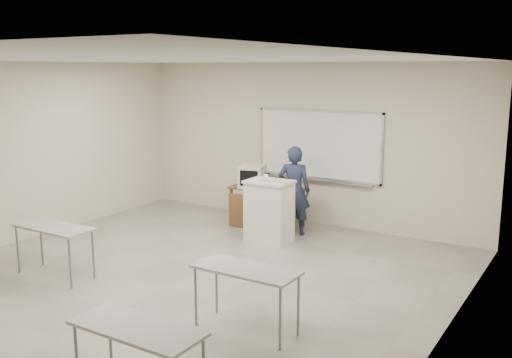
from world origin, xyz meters
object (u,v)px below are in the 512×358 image
Objects in this scene: keyboard at (273,182)px; presenter at (294,190)px; podium at (269,211)px; instructor_desk at (264,200)px; whiteboard at (318,146)px; laptop at (259,184)px; mouse at (295,189)px; crt_monitor at (252,176)px.

presenter is (-0.02, 0.75, -0.28)m from keyboard.
presenter is at bearing 77.74° from podium.
presenter is at bearing -10.37° from instructor_desk.
whiteboard is at bearing 82.52° from podium.
laptop is at bearing -23.08° from presenter.
instructor_desk is at bearing -131.97° from whiteboard.
whiteboard reaches higher than laptop.
podium reaches higher than mouse.
mouse is 0.07× the size of presenter.
laptop is at bearing -177.54° from instructor_desk.
whiteboard is 1.58× the size of presenter.
keyboard reaches higher than podium.
mouse is (0.55, 0.16, 0.24)m from instructor_desk.
instructor_desk is 0.85× the size of presenter.
mouse is at bearing 87.50° from keyboard.
instructor_desk is at bearing 126.49° from podium.
keyboard is at bearing -91.17° from whiteboard.
laptop is 1.14m from keyboard.
keyboard is (0.12, -0.97, 0.30)m from mouse.
whiteboard is 2.35× the size of podium.
crt_monitor reaches higher than instructor_desk.
crt_monitor is at bearing 129.67° from keyboard.
keyboard is at bearing -90.28° from mouse.
crt_monitor is at bearing 168.07° from laptop.
podium is 0.96m from laptop.
crt_monitor is at bearing -22.35° from presenter.
instructor_desk is 0.70m from presenter.
podium is 0.57m from keyboard.
instructor_desk is at bearing -24.79° from presenter.
whiteboard reaches higher than instructor_desk.
podium is at bearing 58.84° from presenter.
laptop reaches higher than instructor_desk.
laptop is at bearing 131.98° from podium.
keyboard is (-0.03, -1.59, -0.41)m from whiteboard.
instructor_desk is 2.75× the size of crt_monitor.
podium reaches higher than laptop.
whiteboard is at bearing 69.16° from mouse.
instructor_desk is at bearing -13.08° from crt_monitor.
presenter is (0.13, 0.63, 0.26)m from podium.
crt_monitor reaches higher than laptop.
laptop is (0.15, 0.00, -0.14)m from crt_monitor.
presenter is at bearing -73.14° from mouse.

